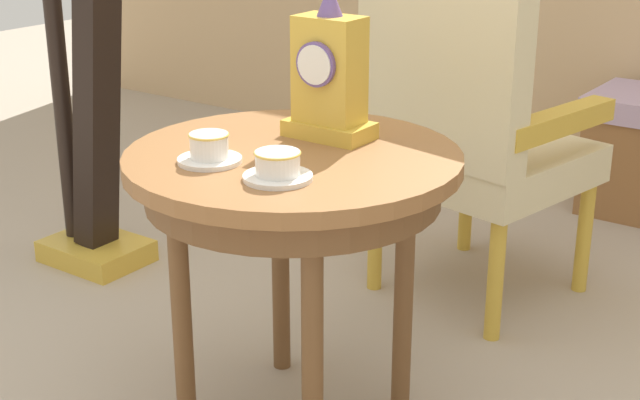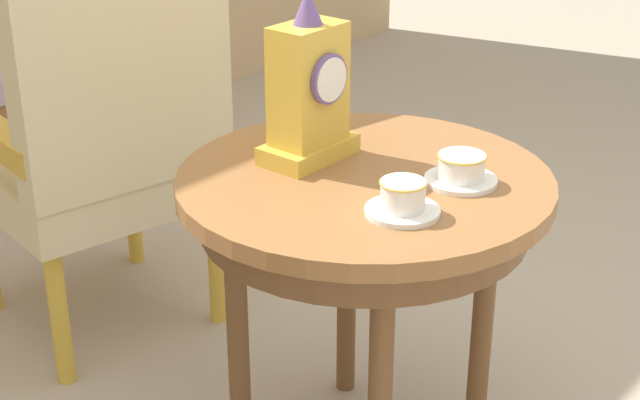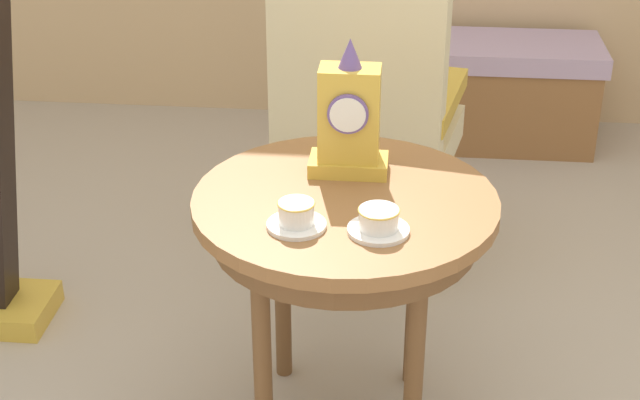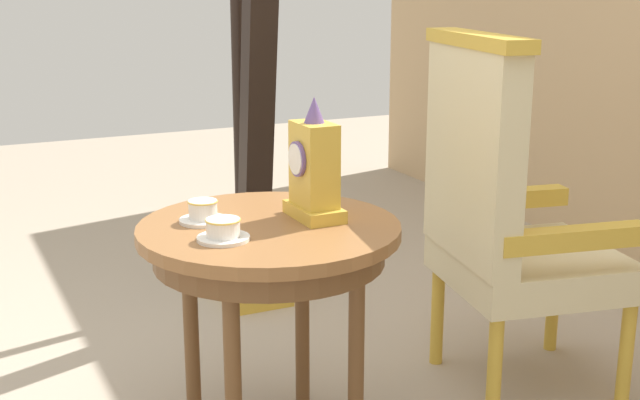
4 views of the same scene
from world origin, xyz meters
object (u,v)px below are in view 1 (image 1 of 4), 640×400
side_table (293,187)px  harp (84,32)px  teacup_right (278,167)px  mantel_clock (329,77)px  teacup_left (209,150)px  armchair (465,105)px

side_table → harp: 1.11m
teacup_right → mantel_clock: (-0.09, 0.29, 0.11)m
teacup_right → harp: harp is taller
teacup_left → armchair: (0.10, 0.94, -0.09)m
side_table → teacup_right: teacup_right is taller
teacup_left → harp: 1.08m
mantel_clock → harp: harp is taller
side_table → mantel_clock: 0.25m
teacup_left → armchair: size_ratio=0.11×
teacup_right → harp: 1.24m
teacup_left → teacup_right: (0.18, -0.01, -0.00)m
side_table → harp: harp is taller
side_table → harp: bearing=161.1°
side_table → mantel_clock: bearing=91.0°
teacup_left → teacup_right: bearing=-1.7°
side_table → mantel_clock: size_ratio=2.12×
teacup_left → armchair: armchair is taller
harp → teacup_right: bearing=-24.6°
teacup_right → armchair: 0.95m
teacup_left → mantel_clock: 0.32m
armchair → harp: 1.14m
teacup_right → armchair: armchair is taller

